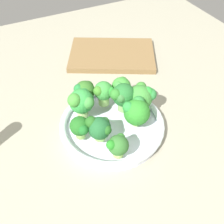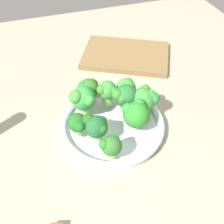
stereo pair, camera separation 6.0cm
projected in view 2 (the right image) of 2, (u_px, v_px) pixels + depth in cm
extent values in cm
cube|color=gray|center=(99.00, 139.00, 63.94)|extent=(130.00, 130.00, 2.50)
cylinder|color=silver|center=(112.00, 127.00, 64.06)|extent=(23.54, 23.54, 1.28)
torus|color=white|center=(112.00, 123.00, 63.05)|extent=(24.52, 24.52, 1.57)
cylinder|color=#8CBF5A|center=(79.00, 130.00, 59.19)|extent=(2.13, 2.13, 1.94)
sphere|color=#1F5F1E|center=(78.00, 123.00, 57.53)|extent=(4.25, 4.25, 4.25)
sphere|color=#1A6121|center=(80.00, 127.00, 56.21)|extent=(2.20, 2.20, 2.20)
sphere|color=#266822|center=(73.00, 120.00, 57.86)|extent=(1.72, 1.72, 1.72)
cylinder|color=#93BE61|center=(107.00, 99.00, 65.91)|extent=(2.66, 2.66, 2.65)
sphere|color=#388D39|center=(107.00, 90.00, 63.91)|extent=(4.58, 4.58, 4.58)
sphere|color=#3D7C28|center=(101.00, 90.00, 62.67)|extent=(2.34, 2.34, 2.34)
sphere|color=#298A2C|center=(113.00, 91.00, 63.22)|extent=(2.55, 2.55, 2.55)
cylinder|color=#96C259|center=(135.00, 124.00, 60.73)|extent=(1.81, 1.81, 1.80)
sphere|color=#2C8127|center=(136.00, 115.00, 58.73)|extent=(5.93, 5.93, 5.93)
sphere|color=#2B8936|center=(128.00, 109.00, 57.80)|extent=(2.56, 2.56, 2.56)
sphere|color=#2C7B33|center=(139.00, 105.00, 58.82)|extent=(2.86, 2.86, 2.86)
sphere|color=#2B812E|center=(139.00, 107.00, 59.35)|extent=(3.05, 3.05, 3.05)
cylinder|color=#7AC352|center=(126.00, 96.00, 67.27)|extent=(2.68, 2.68, 1.99)
sphere|color=#3D8F35|center=(126.00, 88.00, 65.47)|extent=(4.74, 4.74, 4.74)
sphere|color=#3D8C3A|center=(123.00, 87.00, 63.88)|extent=(2.25, 2.25, 2.25)
sphere|color=#398B30|center=(128.00, 82.00, 66.40)|extent=(2.26, 2.26, 2.26)
cylinder|color=#9CCB65|center=(90.00, 97.00, 66.77)|extent=(2.71, 2.71, 2.21)
sphere|color=#316824|center=(89.00, 88.00, 64.85)|extent=(4.90, 4.90, 4.90)
sphere|color=#227132|center=(83.00, 86.00, 63.81)|extent=(2.45, 2.45, 2.45)
sphere|color=#297920|center=(93.00, 84.00, 65.35)|extent=(2.68, 2.68, 2.68)
sphere|color=#226B31|center=(87.00, 90.00, 63.01)|extent=(2.20, 2.20, 2.20)
cylinder|color=#A0CF66|center=(112.00, 152.00, 55.15)|extent=(2.25, 2.25, 1.74)
sphere|color=#2E6729|center=(112.00, 146.00, 53.55)|extent=(4.27, 4.27, 4.27)
sphere|color=#2E7627|center=(115.00, 138.00, 54.01)|extent=(1.90, 1.90, 1.90)
sphere|color=#21791F|center=(104.00, 144.00, 52.48)|extent=(2.02, 2.02, 2.02)
cylinder|color=#A2C771|center=(84.00, 108.00, 63.76)|extent=(2.63, 2.63, 2.50)
sphere|color=green|center=(83.00, 98.00, 61.55)|extent=(5.73, 5.73, 5.73)
sphere|color=#3F8C33|center=(76.00, 97.00, 59.58)|extent=(3.15, 3.15, 3.15)
sphere|color=#3C8C3A|center=(89.00, 100.00, 60.01)|extent=(2.84, 2.84, 2.84)
cylinder|color=#8ACB66|center=(126.00, 106.00, 64.04)|extent=(2.64, 2.64, 2.76)
sphere|color=#24682C|center=(126.00, 96.00, 61.79)|extent=(5.50, 5.50, 5.50)
sphere|color=#326B32|center=(122.00, 99.00, 60.13)|extent=(2.26, 2.26, 2.26)
sphere|color=#2D7729|center=(117.00, 95.00, 60.36)|extent=(2.62, 2.62, 2.62)
cylinder|color=#88C45C|center=(97.00, 134.00, 58.67)|extent=(2.45, 2.45, 1.62)
sphere|color=#1F592B|center=(96.00, 127.00, 56.96)|extent=(4.93, 4.93, 4.93)
sphere|color=#21591C|center=(89.00, 120.00, 56.72)|extent=(2.76, 2.76, 2.76)
sphere|color=#225C1E|center=(101.00, 129.00, 55.72)|extent=(2.13, 2.13, 2.13)
sphere|color=#295A26|center=(102.00, 121.00, 57.23)|extent=(2.00, 2.00, 2.00)
cylinder|color=#8ECC58|center=(141.00, 109.00, 64.07)|extent=(2.20, 2.20, 1.75)
sphere|color=#3A8433|center=(142.00, 100.00, 62.07)|extent=(5.97, 5.97, 5.97)
sphere|color=#2B7D38|center=(153.00, 98.00, 61.53)|extent=(2.93, 2.93, 2.93)
sphere|color=#367B2B|center=(145.00, 90.00, 62.83)|extent=(2.60, 2.60, 2.60)
sphere|color=#298E31|center=(150.00, 96.00, 61.31)|extent=(2.96, 2.96, 2.96)
cube|color=brown|center=(126.00, 55.00, 85.32)|extent=(31.68, 28.08, 1.60)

